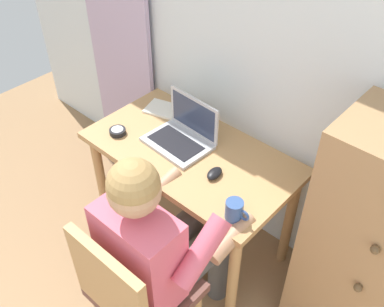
{
  "coord_description": "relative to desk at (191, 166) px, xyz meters",
  "views": [
    {
      "loc": [
        0.7,
        0.55,
        2.17
      ],
      "look_at": [
        -0.36,
        1.72,
        0.81
      ],
      "focal_mm": 40.55,
      "sensor_mm": 36.0,
      "label": 1
    }
  ],
  "objects": [
    {
      "name": "dresser",
      "position": [
        1.01,
        0.11,
        0.02
      ],
      "size": [
        0.61,
        0.44,
        1.25
      ],
      "color": "#9E754C",
      "rests_on": "ground_plane"
    },
    {
      "name": "desk_clock",
      "position": [
        -0.39,
        -0.16,
        0.12
      ],
      "size": [
        0.09,
        0.09,
        0.03
      ],
      "color": "black",
      "rests_on": "desk"
    },
    {
      "name": "chair",
      "position": [
        0.28,
        -0.68,
        -0.11
      ],
      "size": [
        0.42,
        0.4,
        0.87
      ],
      "color": "brown",
      "rests_on": "ground_plane"
    },
    {
      "name": "computer_mouse",
      "position": [
        0.21,
        -0.06,
        0.13
      ],
      "size": [
        0.07,
        0.11,
        0.03
      ],
      "primitive_type": "ellipsoid",
      "rotation": [
        0.0,
        0.0,
        0.14
      ],
      "color": "black",
      "rests_on": "desk"
    },
    {
      "name": "coffee_mug",
      "position": [
        0.45,
        -0.21,
        0.16
      ],
      "size": [
        0.12,
        0.08,
        0.09
      ],
      "color": "#33518C",
      "rests_on": "desk"
    },
    {
      "name": "curtain_panel",
      "position": [
        -0.89,
        0.31,
        0.51
      ],
      "size": [
        0.56,
        0.03,
        2.22
      ],
      "primitive_type": "cube",
      "color": "#B29EBC",
      "rests_on": "ground_plane"
    },
    {
      "name": "desk",
      "position": [
        0.0,
        0.0,
        0.0
      ],
      "size": [
        1.13,
        0.62,
        0.71
      ],
      "color": "tan",
      "rests_on": "ground_plane"
    },
    {
      "name": "wall_back",
      "position": [
        0.46,
        0.38,
        0.65
      ],
      "size": [
        4.8,
        0.05,
        2.5
      ],
      "primitive_type": "cube",
      "color": "silver",
      "rests_on": "ground_plane"
    },
    {
      "name": "person_seated",
      "position": [
        0.28,
        -0.5,
        0.07
      ],
      "size": [
        0.53,
        0.59,
        1.19
      ],
      "color": "#4C4C4C",
      "rests_on": "ground_plane"
    },
    {
      "name": "laptop",
      "position": [
        -0.08,
        0.03,
        0.16
      ],
      "size": [
        0.35,
        0.27,
        0.24
      ],
      "color": "#B7BABF",
      "rests_on": "desk"
    },
    {
      "name": "notebook_pad",
      "position": [
        -0.36,
        0.16,
        0.12
      ],
      "size": [
        0.24,
        0.21,
        0.01
      ],
      "primitive_type": "cube",
      "rotation": [
        0.0,
        0.0,
        0.3
      ],
      "color": "silver",
      "rests_on": "desk"
    }
  ]
}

